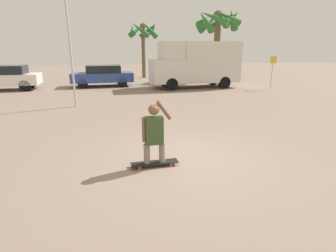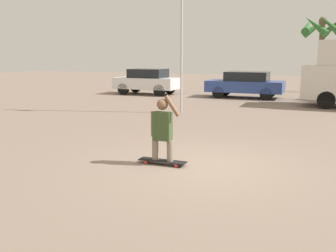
{
  "view_description": "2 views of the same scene",
  "coord_description": "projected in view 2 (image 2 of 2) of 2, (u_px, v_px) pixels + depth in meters",
  "views": [
    {
      "loc": [
        -1.87,
        -5.65,
        2.59
      ],
      "look_at": [
        -0.44,
        0.0,
        0.87
      ],
      "focal_mm": 28.0,
      "sensor_mm": 36.0,
      "label": 1
    },
    {
      "loc": [
        2.34,
        -7.52,
        2.36
      ],
      "look_at": [
        -0.89,
        0.26,
        0.77
      ],
      "focal_mm": 40.0,
      "sensor_mm": 36.0,
      "label": 2
    }
  ],
  "objects": [
    {
      "name": "parked_car_blue",
      "position": [
        245.0,
        84.0,
        21.18
      ],
      "size": [
        4.26,
        1.86,
        1.48
      ],
      "color": "black",
      "rests_on": "ground_plane"
    },
    {
      "name": "skateboard",
      "position": [
        163.0,
        161.0,
        8.23
      ],
      "size": [
        1.08,
        0.26,
        0.09
      ],
      "color": "black",
      "rests_on": "ground_plane"
    },
    {
      "name": "palm_tree_center_background",
      "position": [
        323.0,
        30.0,
        23.82
      ],
      "size": [
        2.78,
        2.92,
        4.94
      ],
      "color": "brown",
      "rests_on": "ground_plane"
    },
    {
      "name": "parked_car_white",
      "position": [
        147.0,
        81.0,
        23.11
      ],
      "size": [
        3.9,
        1.84,
        1.57
      ],
      "color": "black",
      "rests_on": "ground_plane"
    },
    {
      "name": "flagpole",
      "position": [
        183.0,
        14.0,
        14.9
      ],
      "size": [
        0.9,
        0.12,
        7.18
      ],
      "color": "#B7B7BC",
      "rests_on": "ground_plane"
    },
    {
      "name": "person_skateboarder",
      "position": [
        162.0,
        126.0,
        8.08
      ],
      "size": [
        0.68,
        0.24,
        1.45
      ],
      "color": "gray",
      "rests_on": "skateboard"
    },
    {
      "name": "ground_plane",
      "position": [
        201.0,
        166.0,
        8.14
      ],
      "size": [
        80.0,
        80.0,
        0.0
      ],
      "primitive_type": "plane",
      "color": "gray"
    }
  ]
}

